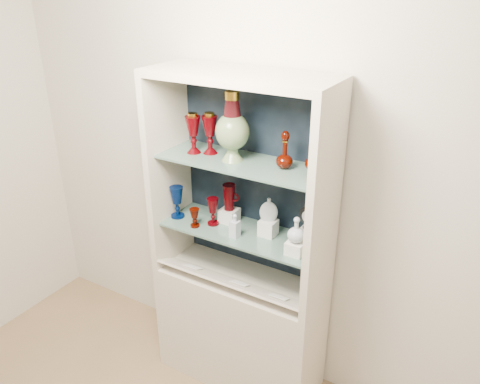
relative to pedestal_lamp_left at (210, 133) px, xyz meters
The scene contains 30 objects.
wall_back 0.33m from the pedestal_lamp_left, 38.95° to the left, with size 3.50×0.02×2.80m, color silver.
cabinet_base 1.23m from the pedestal_lamp_left, 11.63° to the right, with size 1.00×0.40×0.75m, color beige.
cabinet_back_panel 0.37m from the pedestal_lamp_left, 33.83° to the left, with size 0.98×0.02×1.15m, color black.
cabinet_side_left 0.37m from the pedestal_lamp_left, behind, with size 0.04×0.40×1.15m, color beige.
cabinet_side_right 0.75m from the pedestal_lamp_left, ahead, with size 0.04×0.40×1.15m, color beige.
cabinet_top_cap 0.40m from the pedestal_lamp_left, 11.63° to the right, with size 1.00×0.40×0.04m, color beige.
shelf_lower 0.58m from the pedestal_lamp_left, ahead, with size 0.92×0.34×0.01m, color slate.
shelf_upper 0.25m from the pedestal_lamp_left, ahead, with size 0.92×0.34×0.01m, color slate.
label_ledge 0.85m from the pedestal_lamp_left, 35.49° to the right, with size 0.92×0.18×0.01m, color beige.
label_card_0 0.96m from the pedestal_lamp_left, 16.41° to the right, with size 0.10×0.07×0.00m, color white.
label_card_1 0.81m from the pedestal_lamp_left, 104.88° to the right, with size 0.10×0.07×0.00m, color white.
label_card_2 0.85m from the pedestal_lamp_left, 28.76° to the right, with size 0.10×0.07×0.00m, color white.
pedestal_lamp_left is the anchor object (origin of this frame).
pedestal_lamp_right 0.09m from the pedestal_lamp_left, 155.42° to the right, with size 0.09×0.09×0.22m, color #490206, non-canonical shape.
enamel_urn 0.18m from the pedestal_lamp_left, 10.88° to the right, with size 0.18×0.18×0.37m, color #09451C, non-canonical shape.
ruby_decanter_a 0.45m from the pedestal_lamp_left, ahead, with size 0.09×0.09×0.22m, color #3F0900, non-canonical shape.
ruby_decanter_b 0.59m from the pedestal_lamp_left, ahead, with size 0.09×0.09×0.20m, color #3F0900, non-canonical shape.
lidded_bowl 0.66m from the pedestal_lamp_left, ahead, with size 0.09×0.09×0.10m, color #3F0900, non-canonical shape.
cobalt_goblet 0.49m from the pedestal_lamp_left, 161.12° to the right, with size 0.08×0.08×0.19m, color #001345, non-canonical shape.
ruby_goblet_tall 0.46m from the pedestal_lamp_left, 50.22° to the right, with size 0.07×0.07×0.16m, color #490206, non-canonical shape.
ruby_goblet_small 0.49m from the pedestal_lamp_left, 109.58° to the right, with size 0.06×0.06×0.11m, color #3F0900, non-canonical shape.
riser_ruby_pitcher 0.51m from the pedestal_lamp_left, 20.15° to the left, with size 0.10×0.10×0.08m, color silver.
ruby_pitcher 0.39m from the pedestal_lamp_left, 20.15° to the left, with size 0.12×0.07×0.16m, color #490206, non-canonical shape.
clear_square_bottle 0.52m from the pedestal_lamp_left, 24.94° to the right, with size 0.05×0.05×0.14m, color #ADB8C7, non-canonical shape.
riser_flat_flask 0.61m from the pedestal_lamp_left, ahead, with size 0.09×0.09×0.09m, color silver.
flat_flask 0.52m from the pedestal_lamp_left, ahead, with size 0.10×0.04×0.14m, color #ACB9C0, non-canonical shape.
riser_clear_round_decanter 0.77m from the pedestal_lamp_left, ahead, with size 0.09×0.09×0.07m, color silver.
clear_round_decanter 0.71m from the pedestal_lamp_left, ahead, with size 0.09×0.09×0.14m, color #ADB8C7, non-canonical shape.
riser_cameo_medallion 0.77m from the pedestal_lamp_left, ahead, with size 0.08×0.08×0.10m, color silver.
cameo_medallion 0.70m from the pedestal_lamp_left, ahead, with size 0.11×0.04×0.13m, color black, non-canonical shape.
Camera 1 is at (1.17, -0.45, 2.35)m, focal length 35.00 mm.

